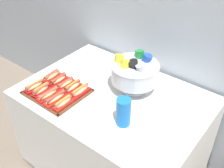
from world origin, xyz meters
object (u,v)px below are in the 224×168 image
buffet_table (113,132)px  hot_dog_3 (55,98)px  hot_dog_1 (41,90)px  hot_dog_2 (48,94)px  hot_dog_7 (65,84)px  hot_dog_8 (72,87)px  hot_dog_5 (52,76)px  cup_stack (123,112)px  punch_bowl (135,71)px  hot_dog_0 (34,86)px  hot_dog_4 (63,103)px  hot_dog_9 (80,91)px  hot_dog_6 (58,80)px  serving_tray (57,92)px

buffet_table → hot_dog_3: 0.58m
hot_dog_1 → hot_dog_2: bearing=-0.3°
hot_dog_7 → hot_dog_8: (0.07, -0.00, 0.00)m
hot_dog_5 → cup_stack: cup_stack is taller
hot_dog_1 → hot_dog_5: hot_dog_1 is taller
hot_dog_1 → punch_bowl: bearing=42.9°
hot_dog_1 → hot_dog_2: hot_dog_1 is taller
hot_dog_0 → cup_stack: size_ratio=0.83×
hot_dog_0 → hot_dog_1: size_ratio=1.03×
hot_dog_4 → hot_dog_5: (-0.30, 0.17, 0.00)m
hot_dog_9 → hot_dog_6: bearing=179.7°
serving_tray → hot_dog_1: (-0.08, -0.08, 0.03)m
buffet_table → hot_dog_5: hot_dog_5 is taller
cup_stack → hot_dog_7: bearing=175.3°
punch_bowl → cup_stack: (0.15, -0.34, -0.06)m
hot_dog_7 → hot_dog_9: 0.15m
hot_dog_6 → hot_dog_7: (0.07, -0.00, -0.00)m
hot_dog_0 → hot_dog_8: size_ratio=1.02×
hot_dog_6 → punch_bowl: (0.49, 0.29, 0.12)m
hot_dog_1 → hot_dog_8: bearing=47.4°
buffet_table → hot_dog_1: 0.66m
hot_dog_2 → hot_dog_9: bearing=47.4°
hot_dog_7 → punch_bowl: size_ratio=0.46×
hot_dog_9 → hot_dog_1: bearing=-144.1°
hot_dog_8 → punch_bowl: size_ratio=0.45×
hot_dog_5 → hot_dog_9: same height
hot_dog_0 → hot_dog_2: size_ratio=0.89×
hot_dog_6 → hot_dog_8: hot_dog_8 is taller
hot_dog_1 → hot_dog_3: (0.15, -0.00, -0.00)m
buffet_table → hot_dog_4: bearing=-121.8°
hot_dog_9 → hot_dog_8: bearing=179.7°
hot_dog_2 → hot_dog_9: hot_dog_9 is taller
hot_dog_1 → punch_bowl: punch_bowl is taller
hot_dog_0 → hot_dog_7: bearing=47.4°
hot_dog_7 → cup_stack: size_ratio=0.82×
hot_dog_0 → hot_dog_5: (0.00, 0.16, -0.00)m
hot_dog_3 → hot_dog_5: 0.28m
hot_dog_2 → hot_dog_1: bearing=179.7°
buffet_table → hot_dog_6: (-0.42, -0.14, 0.41)m
buffet_table → hot_dog_6: size_ratio=8.44×
hot_dog_1 → hot_dog_2: (0.07, -0.00, -0.00)m
hot_dog_9 → hot_dog_5: bearing=179.7°
hot_dog_3 → hot_dog_8: size_ratio=1.14×
hot_dog_7 → punch_bowl: bearing=35.1°
hot_dog_2 → hot_dog_3: 0.08m
hot_dog_9 → punch_bowl: punch_bowl is taller
hot_dog_3 → hot_dog_6: bearing=132.0°
hot_dog_4 → hot_dog_8: size_ratio=1.00×
hot_dog_7 → hot_dog_9: bearing=-0.3°
hot_dog_0 → hot_dog_7: hot_dog_0 is taller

